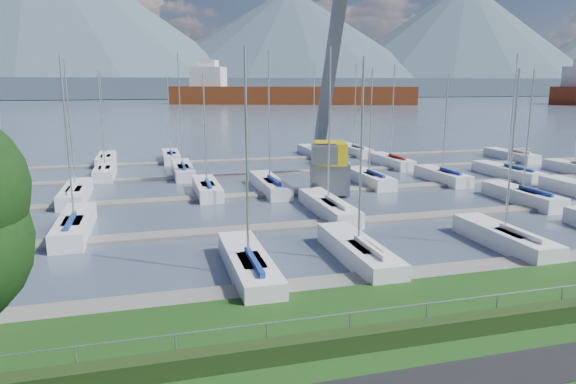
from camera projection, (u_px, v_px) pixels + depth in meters
name	position (u px, v px, depth m)	size (l,w,h in m)	color
water	(162.00, 102.00, 263.91)	(800.00, 540.00, 0.20)	#465367
hedge	(380.00, 337.00, 17.98)	(80.00, 0.70, 0.70)	#1E3212
fence	(377.00, 310.00, 18.18)	(0.04, 0.04, 80.00)	#9C9EA4
foothill	(158.00, 88.00, 328.65)	(900.00, 80.00, 12.00)	#425261
mountains	(163.00, 33.00, 392.47)	(1190.00, 360.00, 115.00)	#48546A
docks	(244.00, 196.00, 43.01)	(90.00, 41.60, 0.25)	slate
crane	(330.00, 127.00, 44.06)	(5.27, 13.46, 22.35)	#5C5E64
cargo_ship_mid	(282.00, 96.00, 230.04)	(107.85, 54.73, 21.50)	brown
sailboat_fleet	(219.00, 127.00, 44.18)	(75.01, 49.52, 12.99)	#2030A2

